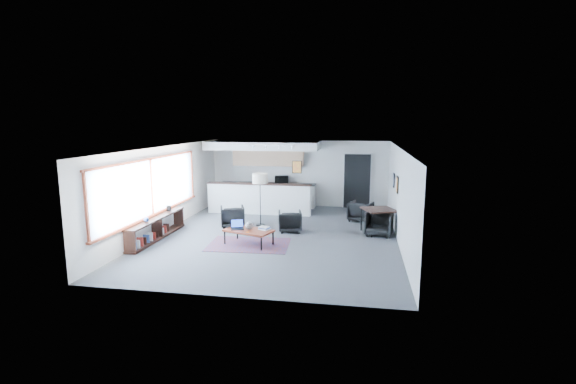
% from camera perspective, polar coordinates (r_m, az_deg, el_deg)
% --- Properties ---
extents(room, '(7.02, 9.02, 2.62)m').
position_cam_1_polar(room, '(12.21, -1.61, -0.02)').
color(room, '#49494B').
rests_on(room, ground).
extents(window, '(0.10, 5.95, 1.66)m').
position_cam_1_polar(window, '(12.51, -18.20, 0.46)').
color(window, '#8CBFFF').
rests_on(window, room).
extents(console, '(0.35, 3.00, 0.80)m').
position_cam_1_polar(console, '(12.53, -17.58, -4.77)').
color(console, black).
rests_on(console, floor).
extents(kitchenette, '(4.20, 1.96, 2.60)m').
position_cam_1_polar(kitchenette, '(16.03, -3.19, 2.59)').
color(kitchenette, white).
rests_on(kitchenette, floor).
extents(doorway, '(1.10, 0.12, 2.15)m').
position_cam_1_polar(doorway, '(16.37, 9.42, 1.55)').
color(doorway, black).
rests_on(doorway, room).
extents(track_light, '(1.60, 0.07, 0.15)m').
position_cam_1_polar(track_light, '(14.33, -2.20, 6.37)').
color(track_light, silver).
rests_on(track_light, room).
extents(wall_art_lower, '(0.03, 0.38, 0.48)m').
position_cam_1_polar(wall_art_lower, '(12.37, 14.72, 0.97)').
color(wall_art_lower, black).
rests_on(wall_art_lower, room).
extents(wall_art_upper, '(0.03, 0.34, 0.44)m').
position_cam_1_polar(wall_art_upper, '(13.66, 14.26, 1.58)').
color(wall_art_upper, black).
rests_on(wall_art_upper, room).
extents(kilim_rug, '(2.28, 1.63, 0.01)m').
position_cam_1_polar(kilim_rug, '(11.60, -5.37, -7.15)').
color(kilim_rug, '#4F2C3D').
rests_on(kilim_rug, floor).
extents(coffee_table, '(1.45, 1.08, 0.42)m').
position_cam_1_polar(coffee_table, '(11.49, -5.40, -5.32)').
color(coffee_table, maroon).
rests_on(coffee_table, floor).
extents(laptop, '(0.42, 0.38, 0.25)m').
position_cam_1_polar(laptop, '(11.62, -6.96, -4.64)').
color(laptop, black).
rests_on(laptop, coffee_table).
extents(ceramic_pot, '(0.22, 0.22, 0.22)m').
position_cam_1_polar(ceramic_pot, '(11.49, -5.34, -4.58)').
color(ceramic_pot, gray).
rests_on(ceramic_pot, coffee_table).
extents(book_stack, '(0.35, 0.32, 0.09)m').
position_cam_1_polar(book_stack, '(11.46, -3.24, -4.95)').
color(book_stack, silver).
rests_on(book_stack, coffee_table).
extents(coaster, '(0.09, 0.09, 0.01)m').
position_cam_1_polar(coaster, '(11.24, -5.55, -5.49)').
color(coaster, '#E5590C').
rests_on(coaster, coffee_table).
extents(armchair_left, '(0.91, 0.89, 0.75)m').
position_cam_1_polar(armchair_left, '(13.44, -7.61, -3.22)').
color(armchair_left, black).
rests_on(armchair_left, floor).
extents(armchair_right, '(0.81, 0.78, 0.70)m').
position_cam_1_polar(armchair_right, '(12.82, 0.27, -3.87)').
color(armchair_right, black).
rests_on(armchair_right, floor).
extents(floor_lamp, '(0.62, 0.62, 1.71)m').
position_cam_1_polar(floor_lamp, '(13.35, -3.84, 1.61)').
color(floor_lamp, black).
rests_on(floor_lamp, floor).
extents(dining_table, '(1.16, 1.16, 0.75)m').
position_cam_1_polar(dining_table, '(12.84, 12.34, -2.56)').
color(dining_table, black).
rests_on(dining_table, floor).
extents(dining_chair_near, '(0.75, 0.71, 0.67)m').
position_cam_1_polar(dining_chair_near, '(12.69, 12.33, -4.33)').
color(dining_chair_near, black).
rests_on(dining_chair_near, floor).
extents(dining_chair_far, '(0.77, 0.75, 0.62)m').
position_cam_1_polar(dining_chair_far, '(14.34, 9.90, -2.71)').
color(dining_chair_far, black).
rests_on(dining_chair_far, floor).
extents(microwave, '(0.57, 0.38, 0.36)m').
position_cam_1_polar(microwave, '(16.38, -0.89, 1.81)').
color(microwave, black).
rests_on(microwave, kitchenette).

